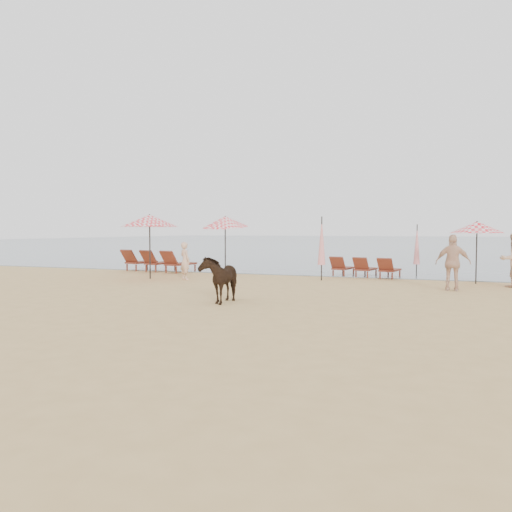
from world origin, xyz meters
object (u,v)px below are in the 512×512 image
at_px(umbrella_open_right, 477,227).
at_px(beachgoer_left, 185,261).
at_px(umbrella_open_left_b, 225,222).
at_px(cow, 220,279).
at_px(lounger_cluster_left, 157,261).
at_px(umbrella_closed_left, 322,241).
at_px(beachgoer_right_b, 453,263).
at_px(umbrella_open_left_a, 150,221).
at_px(lounger_cluster_right, 365,268).
at_px(umbrella_closed_right, 417,245).

distance_m(umbrella_open_right, beachgoer_left, 11.11).
bearing_deg(umbrella_open_right, umbrella_open_left_b, 177.15).
relative_size(cow, beachgoer_left, 1.02).
xyz_separation_m(lounger_cluster_left, umbrella_closed_left, (8.26, -1.30, 1.05)).
bearing_deg(cow, beachgoer_right_b, 36.41).
xyz_separation_m(umbrella_open_left_a, cow, (5.38, -4.96, -1.70)).
height_order(lounger_cluster_right, umbrella_closed_left, umbrella_closed_left).
relative_size(umbrella_open_left_a, umbrella_open_right, 1.14).
bearing_deg(umbrella_open_left_a, umbrella_open_left_b, 43.50).
bearing_deg(umbrella_open_right, beachgoer_left, -164.04).
xyz_separation_m(umbrella_open_left_a, umbrella_open_left_b, (1.62, 3.83, 0.01)).
height_order(umbrella_closed_left, umbrella_closed_right, umbrella_closed_left).
bearing_deg(umbrella_open_left_b, beachgoer_left, -107.49).
distance_m(lounger_cluster_left, lounger_cluster_right, 9.67).
height_order(umbrella_open_left_a, beachgoer_left, umbrella_open_left_a).
bearing_deg(lounger_cluster_left, umbrella_open_right, 7.64).
xyz_separation_m(lounger_cluster_right, beachgoer_left, (-6.58, -3.50, 0.34)).
bearing_deg(beachgoer_right_b, umbrella_open_left_b, -20.68).
height_order(lounger_cluster_right, cow, cow).
bearing_deg(beachgoer_left, lounger_cluster_right, -119.65).
xyz_separation_m(umbrella_open_right, cow, (-6.86, -7.51, -1.43)).
distance_m(umbrella_open_left_a, umbrella_open_left_b, 4.16).
bearing_deg(lounger_cluster_right, umbrella_open_left_b, -170.04).
distance_m(umbrella_open_left_a, umbrella_closed_left, 6.93).
relative_size(lounger_cluster_left, beachgoer_right_b, 1.89).
distance_m(umbrella_open_left_b, cow, 9.71).
bearing_deg(umbrella_open_left_a, beachgoer_left, -12.97).
distance_m(umbrella_open_left_b, beachgoer_right_b, 10.59).
height_order(lounger_cluster_left, lounger_cluster_right, lounger_cluster_left).
xyz_separation_m(umbrella_closed_left, beachgoer_right_b, (4.77, -1.84, -0.62)).
height_order(umbrella_open_right, beachgoer_right_b, umbrella_open_right).
xyz_separation_m(umbrella_open_left_b, umbrella_open_right, (10.62, -1.28, -0.28)).
bearing_deg(umbrella_closed_right, beachgoer_left, -153.75).
distance_m(umbrella_open_left_a, beachgoer_right_b, 11.49).
bearing_deg(cow, umbrella_open_right, 44.42).
xyz_separation_m(lounger_cluster_left, beachgoer_left, (3.08, -2.89, 0.26)).
height_order(umbrella_open_right, cow, umbrella_open_right).
distance_m(lounger_cluster_right, umbrella_closed_right, 2.37).
distance_m(beachgoer_left, beachgoer_right_b, 9.95).
distance_m(lounger_cluster_left, umbrella_closed_right, 11.81).
distance_m(lounger_cluster_left, beachgoer_left, 4.23).
bearing_deg(beachgoer_right_b, lounger_cluster_left, -12.94).
height_order(lounger_cluster_left, umbrella_closed_left, umbrella_closed_left).
bearing_deg(umbrella_closed_right, lounger_cluster_right, -159.87).
bearing_deg(umbrella_open_left_b, lounger_cluster_right, -15.31).
bearing_deg(beachgoer_left, cow, 159.26).
height_order(umbrella_open_left_a, umbrella_open_right, umbrella_open_left_a).
xyz_separation_m(lounger_cluster_left, lounger_cluster_right, (9.66, 0.61, -0.08)).
xyz_separation_m(umbrella_open_left_a, umbrella_closed_right, (10.07, 4.52, -0.98)).
height_order(umbrella_open_right, umbrella_closed_left, umbrella_closed_left).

